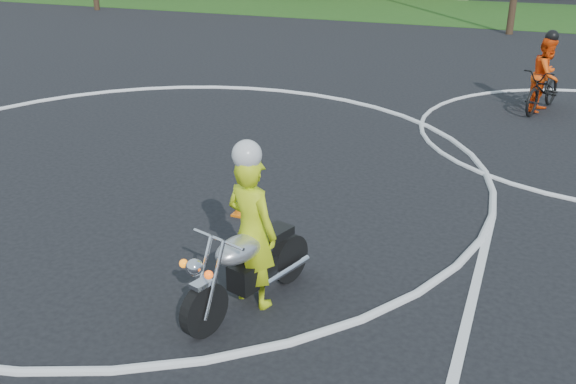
% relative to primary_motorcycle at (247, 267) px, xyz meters
% --- Properties ---
extents(ground, '(120.00, 120.00, 0.00)m').
position_rel_primary_motorcycle_xyz_m(ground, '(-3.52, 0.73, -0.54)').
color(ground, black).
rests_on(ground, ground).
extents(grass_strip, '(120.00, 10.00, 0.02)m').
position_rel_primary_motorcycle_xyz_m(grass_strip, '(-3.52, 27.73, -0.53)').
color(grass_strip, '#1E4714').
rests_on(grass_strip, ground).
extents(course_markings, '(19.05, 19.05, 0.12)m').
position_rel_primary_motorcycle_xyz_m(course_markings, '(-1.35, 5.09, -0.53)').
color(course_markings, silver).
rests_on(course_markings, ground).
extents(primary_motorcycle, '(0.97, 2.07, 1.12)m').
position_rel_primary_motorcycle_xyz_m(primary_motorcycle, '(0.00, 0.00, 0.00)').
color(primary_motorcycle, black).
rests_on(primary_motorcycle, ground).
extents(rider_primary_grp, '(0.79, 0.63, 2.07)m').
position_rel_primary_motorcycle_xyz_m(rider_primary_grp, '(0.01, 0.14, 0.46)').
color(rider_primary_grp, '#CBE217').
rests_on(rider_primary_grp, ground).
extents(rider_second_grp, '(1.26, 2.12, 1.93)m').
position_rel_primary_motorcycle_xyz_m(rider_second_grp, '(3.00, 10.34, 0.14)').
color(rider_second_grp, black).
rests_on(rider_second_grp, ground).
extents(traffic_cones, '(23.20, 11.58, 0.30)m').
position_rel_primary_motorcycle_xyz_m(traffic_cones, '(2.03, 3.24, -0.41)').
color(traffic_cones, orange).
rests_on(traffic_cones, ground).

